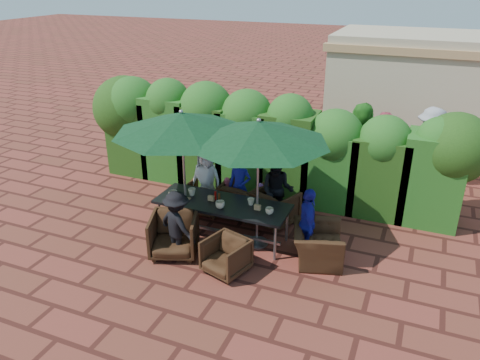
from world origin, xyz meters
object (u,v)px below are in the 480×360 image
at_px(chair_end_right, 318,239).
at_px(chair_far_mid, 241,197).
at_px(chair_near_right, 226,254).
at_px(umbrella_right, 259,132).
at_px(umbrella_left, 182,123).
at_px(chair_far_right, 275,205).
at_px(chair_near_left, 174,233).
at_px(chair_far_left, 205,196).
at_px(dining_table, 222,206).

bearing_deg(chair_end_right, chair_far_mid, 43.74).
xyz_separation_m(chair_far_mid, chair_near_right, (0.56, -2.05, -0.05)).
distance_m(umbrella_right, chair_near_right, 2.16).
height_order(umbrella_left, chair_near_right, umbrella_left).
height_order(chair_far_mid, chair_end_right, chair_end_right).
height_order(umbrella_right, chair_far_right, umbrella_right).
relative_size(chair_far_mid, chair_near_left, 0.92).
bearing_deg(chair_far_mid, chair_far_left, 22.55).
height_order(umbrella_left, chair_near_left, umbrella_left).
distance_m(dining_table, chair_far_right, 1.23).
distance_m(umbrella_left, chair_end_right, 3.20).
height_order(chair_far_left, chair_near_left, chair_near_left).
distance_m(umbrella_right, chair_near_left, 2.37).
relative_size(dining_table, chair_near_right, 3.72).
height_order(chair_near_right, chair_end_right, chair_end_right).
bearing_deg(dining_table, chair_end_right, -1.94).
bearing_deg(chair_far_mid, chair_near_right, 113.23).
bearing_deg(chair_far_left, chair_near_left, 92.54).
bearing_deg(umbrella_left, chair_end_right, -1.50).
xyz_separation_m(dining_table, chair_end_right, (1.87, -0.06, -0.25)).
height_order(dining_table, chair_end_right, chair_end_right).
xyz_separation_m(dining_table, umbrella_left, (-0.79, 0.01, 1.54)).
bearing_deg(chair_far_mid, umbrella_right, 134.21).
xyz_separation_m(dining_table, chair_far_left, (-0.78, 0.84, -0.30)).
bearing_deg(umbrella_right, chair_near_right, -98.76).
relative_size(chair_far_left, chair_near_right, 1.09).
distance_m(dining_table, chair_far_left, 1.18).
height_order(dining_table, chair_near_right, dining_table).
height_order(chair_far_left, chair_far_mid, chair_far_mid).
distance_m(dining_table, chair_near_left, 1.06).
height_order(chair_far_right, chair_near_left, chair_near_left).
distance_m(dining_table, chair_end_right, 1.89).
relative_size(umbrella_left, chair_far_left, 3.41).
relative_size(umbrella_right, chair_far_left, 3.38).
height_order(dining_table, chair_near_left, chair_near_left).
bearing_deg(chair_far_right, umbrella_left, 54.37).
distance_m(umbrella_right, chair_far_mid, 2.20).
relative_size(dining_table, chair_near_left, 3.03).
bearing_deg(chair_near_right, umbrella_left, 159.37).
bearing_deg(umbrella_left, chair_far_mid, 53.91).
bearing_deg(chair_near_left, umbrella_left, 83.42).
distance_m(chair_far_right, chair_near_left, 2.22).
relative_size(dining_table, chair_end_right, 2.62).
relative_size(umbrella_left, chair_far_mid, 3.27).
distance_m(dining_table, umbrella_left, 1.73).
height_order(chair_far_mid, chair_far_right, chair_far_right).
bearing_deg(chair_near_left, chair_end_right, -2.57).
bearing_deg(chair_end_right, chair_near_left, 91.34).
xyz_separation_m(umbrella_right, chair_far_right, (0.06, 0.89, -1.82)).
xyz_separation_m(chair_far_mid, chair_end_right, (1.91, -1.10, 0.04)).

